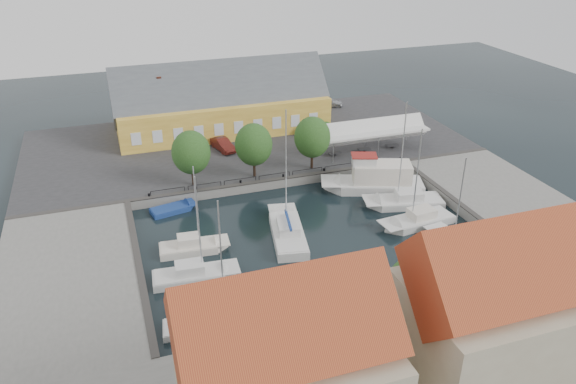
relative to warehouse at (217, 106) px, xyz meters
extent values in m
plane|color=black|center=(2.60, -28.36, -4.43)|extent=(140.00, 140.00, 0.00)
cube|color=#2D2D30|center=(2.60, -5.36, -3.93)|extent=(56.00, 26.00, 1.00)
cube|color=slate|center=(-19.40, -30.36, -3.93)|extent=(12.00, 24.00, 1.00)
cube|color=slate|center=(24.60, -30.36, -3.93)|extent=(12.00, 24.00, 1.00)
cube|color=slate|center=(2.60, -49.36, -3.93)|extent=(56.00, 14.00, 1.00)
cube|color=#383533|center=(2.60, -18.06, -3.37)|extent=(56.00, 0.60, 0.12)
cube|color=#383533|center=(-13.70, -30.36, -3.37)|extent=(0.60, 24.00, 0.12)
cube|color=#383533|center=(18.90, -30.36, -3.37)|extent=(0.60, 24.00, 0.12)
cylinder|color=black|center=(-11.40, -17.76, -3.23)|extent=(0.24, 0.24, 0.40)
cylinder|color=black|center=(-6.40, -17.76, -3.23)|extent=(0.24, 0.24, 0.40)
cylinder|color=black|center=(-1.40, -17.76, -3.23)|extent=(0.24, 0.24, 0.40)
cylinder|color=black|center=(3.60, -17.76, -3.23)|extent=(0.24, 0.24, 0.40)
cylinder|color=black|center=(8.60, -17.76, -3.23)|extent=(0.24, 0.24, 0.40)
cylinder|color=black|center=(13.60, -17.76, -3.23)|extent=(0.24, 0.24, 0.40)
cylinder|color=black|center=(18.60, -17.76, -3.23)|extent=(0.24, 0.24, 0.40)
cube|color=gold|center=(0.60, -0.36, -1.18)|extent=(28.00, 10.00, 4.50)
cube|color=#474C51|center=(0.60, -0.36, 2.32)|extent=(28.56, 7.60, 7.60)
cube|color=gold|center=(-9.40, 5.64, -1.68)|extent=(6.00, 6.00, 3.50)
cube|color=brown|center=(-7.40, -0.36, 4.17)|extent=(0.60, 0.60, 1.20)
cube|color=silver|center=(16.60, -13.86, -0.73)|extent=(14.00, 4.00, 0.25)
cylinder|color=silver|center=(10.60, -15.66, -2.08)|extent=(0.10, 0.10, 2.70)
cylinder|color=silver|center=(10.60, -12.06, -2.08)|extent=(0.10, 0.10, 2.70)
cylinder|color=silver|center=(16.60, -15.66, -2.08)|extent=(0.10, 0.10, 2.70)
cylinder|color=silver|center=(16.60, -12.06, -2.08)|extent=(0.10, 0.10, 2.70)
cylinder|color=silver|center=(22.60, -15.66, -2.08)|extent=(0.10, 0.10, 2.70)
cylinder|color=silver|center=(22.60, -12.06, -2.08)|extent=(0.10, 0.10, 2.70)
cylinder|color=black|center=(-6.40, -16.36, -2.38)|extent=(0.30, 0.30, 2.10)
ellipsoid|color=#224719|center=(-6.40, -16.36, 0.46)|extent=(4.20, 4.20, 4.83)
cylinder|color=black|center=(0.60, -16.36, -2.38)|extent=(0.30, 0.30, 2.10)
ellipsoid|color=#224719|center=(0.60, -16.36, 0.46)|extent=(4.20, 4.20, 4.83)
cylinder|color=black|center=(7.60, -16.36, -2.38)|extent=(0.30, 0.30, 2.10)
ellipsoid|color=#224719|center=(7.60, -16.36, 0.46)|extent=(4.20, 4.20, 4.83)
imported|color=#A9ACB1|center=(18.35, 4.41, -2.70)|extent=(4.62, 3.18, 1.46)
imported|color=#571914|center=(-1.05, -7.55, -2.69)|extent=(2.59, 4.73, 1.48)
cube|color=silver|center=(0.31, -29.16, -4.28)|extent=(4.33, 8.15, 1.50)
cube|color=silver|center=(0.49, -28.21, -3.49)|extent=(4.52, 9.64, 0.08)
cube|color=silver|center=(0.34, -28.97, -3.03)|extent=(2.53, 3.41, 0.90)
cylinder|color=silver|center=(0.60, -27.64, 2.27)|extent=(0.12, 0.12, 11.60)
cube|color=navy|center=(0.31, -29.16, -2.28)|extent=(0.96, 3.84, 0.22)
cube|color=silver|center=(13.66, -22.30, -4.33)|extent=(9.88, 6.35, 1.80)
cube|color=silver|center=(12.57, -21.92, -3.39)|extent=(11.58, 6.84, 0.08)
cube|color=silver|center=(13.66, -22.30, -2.33)|extent=(6.98, 4.90, 2.20)
cube|color=silver|center=(11.69, -21.61, -0.93)|extent=(3.03, 2.65, 1.20)
cube|color=maroon|center=(11.69, -21.61, -0.28)|extent=(3.29, 2.82, 0.10)
cube|color=silver|center=(14.92, -26.58, -4.38)|extent=(7.35, 4.35, 1.30)
cube|color=silver|center=(14.08, -26.39, -3.69)|extent=(8.67, 4.54, 0.08)
cube|color=silver|center=(14.75, -26.54, -3.23)|extent=(3.12, 2.53, 0.90)
cylinder|color=silver|center=(13.58, -26.28, 1.65)|extent=(0.12, 0.12, 10.75)
cube|color=silver|center=(14.07, -30.50, -4.38)|extent=(6.62, 3.27, 1.30)
cube|color=silver|center=(13.28, -30.58, -3.69)|extent=(7.88, 3.29, 0.08)
cube|color=silver|center=(13.91, -30.52, -3.23)|extent=(2.72, 2.05, 0.90)
cylinder|color=silver|center=(12.80, -30.63, 1.06)|extent=(0.12, 0.12, 9.58)
cube|color=silver|center=(14.74, -36.37, -4.38)|extent=(3.13, 6.20, 1.30)
cube|color=silver|center=(14.64, -35.63, -3.69)|extent=(3.19, 7.36, 0.08)
cube|color=silver|center=(14.72, -36.22, -3.23)|extent=(1.90, 2.57, 0.90)
cylinder|color=silver|center=(14.58, -35.19, 0.42)|extent=(0.12, 0.12, 8.30)
cube|color=silver|center=(-9.09, -28.16, -4.38)|extent=(5.37, 2.68, 1.30)
cube|color=silver|center=(-8.44, -28.21, -3.69)|extent=(6.40, 2.68, 0.08)
cube|color=silver|center=(-8.96, -28.17, -3.23)|extent=(2.20, 1.70, 0.90)
cylinder|color=silver|center=(-8.05, -28.25, 0.17)|extent=(0.12, 0.12, 7.80)
cube|color=silver|center=(-9.83, -32.61, -4.38)|extent=(6.16, 2.90, 1.30)
cube|color=silver|center=(-9.09, -32.67, -3.69)|extent=(7.35, 2.89, 0.08)
cube|color=silver|center=(-9.68, -32.62, -3.23)|extent=(2.52, 1.84, 0.90)
cylinder|color=silver|center=(-8.64, -32.71, 0.72)|extent=(0.12, 0.12, 8.89)
cube|color=silver|center=(-8.79, -37.00, -4.38)|extent=(6.22, 4.05, 1.30)
cube|color=silver|center=(-8.10, -36.76, -3.69)|extent=(7.29, 4.36, 0.08)
cube|color=silver|center=(-8.65, -36.95, -3.23)|extent=(2.70, 2.21, 0.90)
cylinder|color=silver|center=(-7.69, -36.61, 0.55)|extent=(0.12, 0.12, 8.55)
cube|color=navy|center=(-8.79, -37.00, -2.48)|extent=(2.81, 1.18, 0.22)
cube|color=silver|center=(-10.61, -39.04, -4.38)|extent=(4.67, 2.64, 0.90)
cube|color=silver|center=(-10.06, -39.11, -3.89)|extent=(5.54, 2.66, 0.08)
cube|color=navy|center=(-9.62, -19.90, -4.38)|extent=(4.17, 2.69, 0.80)
cube|color=navy|center=(-9.15, -19.80, -3.94)|extent=(4.91, 2.77, 0.08)
cube|color=#AD4F25|center=(-7.40, -51.36, 4.82)|extent=(11.33, 6.50, 6.50)
cube|color=brown|center=(-10.15, -51.36, 6.47)|extent=(0.70, 0.70, 1.00)
cube|color=brown|center=(-5.20, -51.36, 6.37)|extent=(0.60, 0.60, 0.80)
cube|color=#B4A98A|center=(6.60, -51.36, 0.32)|extent=(12.00, 8.00, 7.50)
cube|color=#AD4F25|center=(6.60, -51.36, 5.32)|extent=(12.36, 6.50, 6.50)
cube|color=brown|center=(3.60, -51.36, 6.97)|extent=(0.70, 0.70, 1.00)
cube|color=brown|center=(9.00, -51.36, 6.87)|extent=(0.60, 0.60, 0.80)
camera|label=1|loc=(-14.52, -72.57, 23.79)|focal=35.00mm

